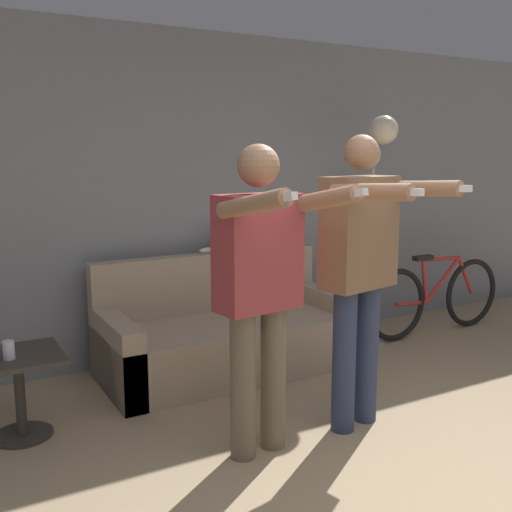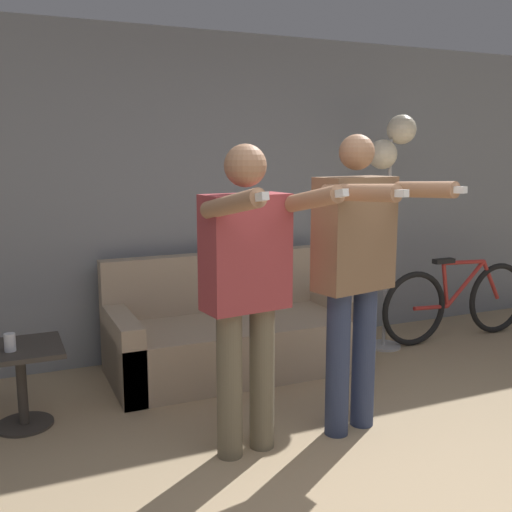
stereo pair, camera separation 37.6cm
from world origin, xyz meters
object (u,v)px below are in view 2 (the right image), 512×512
(person_right, at_px, (356,263))
(cup, at_px, (10,342))
(floor_lamp, at_px, (391,159))
(person_left, at_px, (247,278))
(bicycle, at_px, (457,301))
(couch, at_px, (235,335))
(cat, at_px, (242,241))
(side_table, at_px, (21,369))

(person_right, bearing_deg, cup, 144.92)
(cup, bearing_deg, floor_lamp, 8.20)
(person_right, bearing_deg, person_left, 168.11)
(bicycle, bearing_deg, couch, 177.19)
(cup, xyz_separation_m, bicycle, (3.70, 0.36, -0.21))
(person_right, xyz_separation_m, cup, (-1.86, 0.79, -0.47))
(couch, height_order, person_left, person_left)
(couch, xyz_separation_m, bicycle, (2.10, -0.10, 0.07))
(person_left, height_order, cup, person_left)
(person_right, bearing_deg, floor_lamp, 35.65)
(person_left, bearing_deg, floor_lamp, 26.90)
(couch, distance_m, bicycle, 2.10)
(person_left, bearing_deg, cat, 61.33)
(cat, height_order, bicycle, cat)
(cat, height_order, side_table, cat)
(couch, height_order, bicycle, couch)
(couch, bearing_deg, cat, 58.61)
(couch, bearing_deg, person_right, -78.50)
(floor_lamp, relative_size, bicycle, 1.22)
(person_right, xyz_separation_m, floor_lamp, (1.12, 1.22, 0.57))
(person_left, xyz_separation_m, side_table, (-1.13, 0.86, -0.63))
(couch, xyz_separation_m, cup, (-1.60, -0.47, 0.29))
(side_table, distance_m, bicycle, 3.66)
(person_right, bearing_deg, side_table, 142.72)
(cat, bearing_deg, cup, -156.59)
(side_table, bearing_deg, bicycle, 4.70)
(side_table, height_order, cup, cup)
(cat, bearing_deg, person_right, -87.56)
(couch, relative_size, bicycle, 1.19)
(couch, relative_size, side_table, 3.79)
(person_left, xyz_separation_m, cat, (0.61, 1.57, -0.05))
(person_left, distance_m, person_right, 0.68)
(person_right, bearing_deg, bicycle, 20.19)
(bicycle, bearing_deg, floor_lamp, 174.75)
(person_left, relative_size, cat, 3.94)
(person_left, relative_size, cup, 15.89)
(side_table, xyz_separation_m, bicycle, (3.65, 0.30, -0.02))
(couch, xyz_separation_m, side_table, (-1.55, -0.40, 0.10))
(cup, bearing_deg, side_table, 51.28)
(bicycle, bearing_deg, person_left, -155.35)
(person_right, distance_m, cup, 2.08)
(person_right, relative_size, cup, 16.42)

